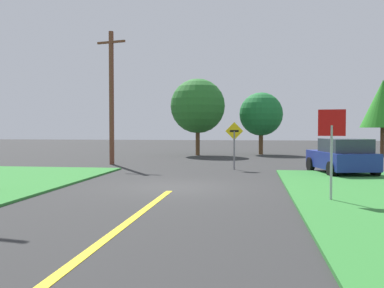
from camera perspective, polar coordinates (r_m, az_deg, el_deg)
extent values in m
plane|color=#2F2F2F|center=(15.20, -2.30, -5.77)|extent=(120.00, 120.00, 0.00)
cube|color=yellow|center=(7.62, -13.57, -13.78)|extent=(0.20, 14.00, 0.01)
cylinder|color=#9EA0A8|center=(12.61, 18.12, -2.55)|extent=(0.07, 0.07, 2.17)
cube|color=red|center=(12.57, 18.18, 2.72)|extent=(0.74, 0.13, 0.74)
cube|color=navy|center=(20.60, 19.28, -2.03)|extent=(2.69, 4.19, 0.76)
cube|color=#2D3842|center=(20.15, 19.79, -0.19)|extent=(2.11, 2.43, 0.60)
cylinder|color=black|center=(21.51, 15.55, -2.62)|extent=(0.35, 0.71, 0.68)
cylinder|color=black|center=(22.20, 20.25, -2.53)|extent=(0.35, 0.71, 0.68)
cylinder|color=black|center=(19.04, 18.13, -3.25)|extent=(0.35, 0.71, 0.68)
cylinder|color=black|center=(19.83, 23.30, -3.11)|extent=(0.35, 0.71, 0.68)
cylinder|color=brown|center=(25.09, -10.71, 6.03)|extent=(0.28, 0.28, 7.63)
cube|color=brown|center=(25.51, -10.76, 13.23)|extent=(1.78, 0.53, 0.12)
cylinder|color=slate|center=(21.66, 5.66, -0.84)|extent=(0.08, 0.08, 1.95)
cube|color=yellow|center=(21.64, 5.67, 1.74)|extent=(0.90, 0.19, 0.91)
cube|color=black|center=(21.64, 5.67, 1.74)|extent=(0.45, 0.12, 0.10)
cylinder|color=brown|center=(32.84, 0.77, 0.33)|extent=(0.32, 0.32, 2.13)
sphere|color=#29712A|center=(32.87, 0.77, 5.11)|extent=(4.18, 4.18, 4.18)
cylinder|color=brown|center=(34.44, 9.20, 0.15)|extent=(0.34, 0.34, 1.84)
sphere|color=#1C7232|center=(34.44, 9.22, 3.97)|extent=(3.44, 3.44, 3.44)
cylinder|color=brown|center=(35.72, 24.08, 0.30)|extent=(0.29, 0.29, 2.14)
cone|color=#2B8B23|center=(35.75, 24.15, 4.94)|extent=(3.32, 3.32, 3.65)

